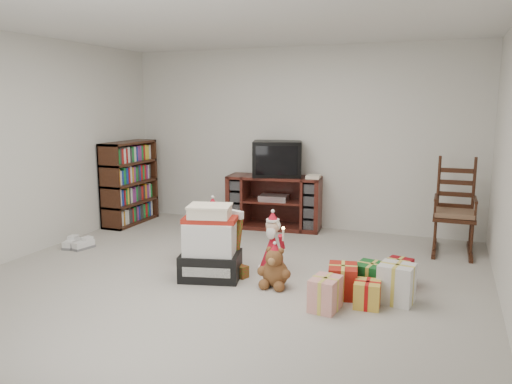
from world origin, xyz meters
TOP-DOWN VIEW (x-y plane):
  - room at (0.00, 0.00)m, footprint 5.01×5.01m
  - tv_stand at (-0.24, 2.24)m, footprint 1.34×0.60m
  - bookshelf at (-2.31, 1.77)m, footprint 0.33×0.98m
  - rocking_chair at (2.10, 1.97)m, footprint 0.47×0.77m
  - gift_pile at (-0.17, 0.08)m, footprint 0.67×0.56m
  - red_suitcase at (-0.44, 0.52)m, footprint 0.46×0.35m
  - stocking at (-0.05, 0.32)m, footprint 0.34×0.24m
  - teddy_bear at (0.51, 0.10)m, footprint 0.26×0.23m
  - santa_figurine at (0.34, 0.52)m, footprint 0.31×0.30m
  - mrs_claus_figurine at (-0.54, 0.91)m, footprint 0.32×0.30m
  - sneaker_pair at (-2.15, 0.43)m, footprint 0.35×0.29m
  - gift_cluster at (1.38, 0.13)m, footprint 0.79×1.11m
  - crt_television at (-0.21, 2.25)m, footprint 0.77×0.65m

SIDE VIEW (x-z plane):
  - sneaker_pair at x=-2.15m, z-range 0.00..0.10m
  - gift_cluster at x=1.38m, z-range 0.00..0.27m
  - teddy_bear at x=0.51m, z-range -0.02..0.36m
  - santa_figurine at x=0.34m, z-range -0.07..0.57m
  - mrs_claus_figurine at x=-0.54m, z-range -0.08..0.58m
  - red_suitcase at x=-0.44m, z-range -0.04..0.59m
  - gift_pile at x=-0.17m, z-range -0.04..0.69m
  - stocking at x=-0.05m, z-range 0.00..0.67m
  - tv_stand at x=-0.24m, z-range 0.00..0.74m
  - rocking_chair at x=2.10m, z-range -0.18..0.98m
  - bookshelf at x=-2.31m, z-range -0.02..1.17m
  - crt_television at x=-0.21m, z-range 0.74..1.22m
  - room at x=0.00m, z-range -0.01..2.51m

